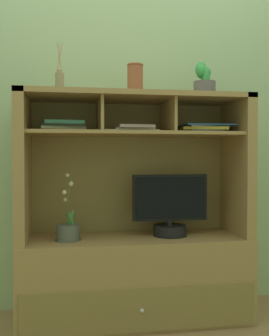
{
  "coord_description": "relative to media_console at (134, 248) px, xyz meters",
  "views": [
    {
      "loc": [
        -0.39,
        -2.38,
        0.99
      ],
      "look_at": [
        0.0,
        0.0,
        0.92
      ],
      "focal_mm": 42.78,
      "sensor_mm": 36.0,
      "label": 1
    }
  ],
  "objects": [
    {
      "name": "back_wall",
      "position": [
        0.0,
        0.26,
        0.97
      ],
      "size": [
        6.0,
        0.02,
        2.8
      ],
      "primitive_type": "cube",
      "color": "#99B483",
      "rests_on": "ground"
    },
    {
      "name": "magazine_stack_centre",
      "position": [
        -0.42,
        0.06,
        0.74
      ],
      "size": [
        0.3,
        0.31,
        0.06
      ],
      "color": "#A1382B",
      "rests_on": "media_console"
    },
    {
      "name": "media_console",
      "position": [
        0.0,
        0.0,
        0.0
      ],
      "size": [
        1.37,
        0.5,
        1.36
      ],
      "color": "#9D7947",
      "rests_on": "ground"
    },
    {
      "name": "floor_plane",
      "position": [
        0.0,
        -0.01,
        -0.44
      ],
      "size": [
        6.0,
        6.0,
        0.02
      ],
      "primitive_type": "cube",
      "color": "#936E4B",
      "rests_on": "ground"
    },
    {
      "name": "ceramic_vase",
      "position": [
        0.0,
        -0.03,
        1.02
      ],
      "size": [
        0.1,
        0.1,
        0.18
      ],
      "color": "brown",
      "rests_on": "media_console"
    },
    {
      "name": "diffuser_bottle",
      "position": [
        -0.44,
        0.02,
        0.99
      ],
      "size": [
        0.05,
        0.05,
        0.3
      ],
      "color": "#867855",
      "rests_on": "media_console"
    },
    {
      "name": "potted_orchid",
      "position": [
        -0.4,
        -0.05,
        0.12
      ],
      "size": [
        0.15,
        0.15,
        0.39
      ],
      "color": "#4F5349",
      "rests_on": "media_console"
    },
    {
      "name": "magazine_stack_right",
      "position": [
        -0.02,
        -0.02,
        0.72
      ],
      "size": [
        0.32,
        0.29,
        0.04
      ],
      "color": "beige",
      "rests_on": "media_console"
    },
    {
      "name": "magazine_stack_left",
      "position": [
        0.44,
        0.01,
        0.73
      ],
      "size": [
        0.33,
        0.32,
        0.05
      ],
      "color": "#344144",
      "rests_on": "media_console"
    },
    {
      "name": "potted_succulent",
      "position": [
        0.44,
        0.01,
        1.02
      ],
      "size": [
        0.16,
        0.16,
        0.22
      ],
      "color": "#555150",
      "rests_on": "media_console"
    },
    {
      "name": "tv_monitor",
      "position": [
        0.22,
        -0.02,
        0.23
      ],
      "size": [
        0.46,
        0.2,
        0.38
      ],
      "color": "black",
      "rests_on": "media_console"
    }
  ]
}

